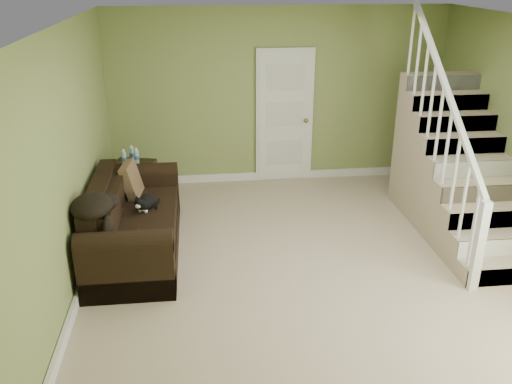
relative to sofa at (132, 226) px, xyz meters
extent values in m
cube|color=tan|center=(2.02, -0.60, -0.33)|extent=(5.00, 5.50, 0.01)
cube|color=white|center=(2.02, -0.60, 2.27)|extent=(5.00, 5.50, 0.01)
cube|color=#7F914E|center=(2.02, 2.15, 0.97)|extent=(5.00, 0.04, 2.60)
cube|color=#7F914E|center=(2.02, -3.35, 0.97)|extent=(5.00, 0.04, 2.60)
cube|color=#7F914E|center=(-0.48, -0.60, 0.97)|extent=(0.04, 5.50, 2.60)
cube|color=white|center=(2.02, 2.12, -0.27)|extent=(5.00, 0.04, 0.12)
cube|color=white|center=(-0.45, -0.60, -0.27)|extent=(0.04, 5.50, 0.12)
cube|color=white|center=(2.12, 2.12, 0.68)|extent=(0.86, 0.05, 2.02)
cube|color=white|center=(2.12, 2.10, 0.67)|extent=(0.78, 0.04, 1.96)
sphere|color=olive|center=(2.44, 2.05, 0.62)|extent=(0.07, 0.07, 0.07)
cube|color=tan|center=(4.02, -1.06, -0.23)|extent=(1.00, 0.27, 0.20)
cylinder|color=white|center=(3.57, -1.06, 0.32)|extent=(0.04, 0.04, 0.90)
cube|color=tan|center=(4.02, -0.79, -0.13)|extent=(1.00, 0.27, 0.40)
cylinder|color=white|center=(3.57, -0.79, 0.52)|extent=(0.04, 0.04, 0.90)
cube|color=tan|center=(4.02, -0.52, -0.03)|extent=(1.00, 0.27, 0.60)
cylinder|color=white|center=(3.57, -0.52, 0.72)|extent=(0.04, 0.04, 0.90)
cube|color=tan|center=(4.02, -0.25, 0.07)|extent=(1.00, 0.27, 0.80)
cylinder|color=white|center=(3.57, -0.25, 0.92)|extent=(0.04, 0.04, 0.90)
cube|color=tan|center=(4.02, 0.02, 0.17)|extent=(1.00, 0.27, 1.00)
cylinder|color=white|center=(3.57, 0.02, 1.12)|extent=(0.04, 0.04, 0.90)
cube|color=tan|center=(4.02, 0.29, 0.27)|extent=(1.00, 0.27, 1.20)
cylinder|color=white|center=(3.57, 0.29, 1.32)|extent=(0.04, 0.04, 0.90)
cube|color=tan|center=(4.02, 0.56, 0.37)|extent=(1.00, 0.27, 1.40)
cylinder|color=white|center=(3.57, 0.56, 1.52)|extent=(0.04, 0.04, 0.90)
cube|color=tan|center=(4.02, 0.83, 0.47)|extent=(1.00, 0.27, 1.60)
cylinder|color=white|center=(3.57, 0.83, 1.72)|extent=(0.04, 0.04, 0.90)
cube|color=tan|center=(4.02, 1.10, 0.57)|extent=(1.00, 0.27, 1.80)
cylinder|color=white|center=(3.57, 1.10, 1.92)|extent=(0.04, 0.04, 0.90)
cube|color=white|center=(3.57, -1.22, 0.17)|extent=(0.09, 0.09, 1.00)
cube|color=white|center=(3.57, 0.02, 1.57)|extent=(0.06, 2.46, 1.84)
cube|color=black|center=(0.05, 0.00, -0.21)|extent=(0.95, 2.19, 0.25)
cube|color=black|center=(0.15, 0.00, 0.03)|extent=(0.72, 1.65, 0.22)
cube|color=black|center=(0.05, -0.97, -0.02)|extent=(0.95, 0.25, 0.62)
cube|color=black|center=(0.05, 0.97, -0.02)|extent=(0.95, 0.25, 0.62)
cylinder|color=black|center=(0.05, -0.97, 0.29)|extent=(0.95, 0.25, 0.25)
cylinder|color=black|center=(0.05, 0.97, 0.29)|extent=(0.95, 0.25, 0.25)
cube|color=black|center=(-0.33, 0.00, 0.22)|extent=(0.20, 1.69, 0.63)
cube|color=black|center=(-0.17, 0.00, 0.30)|extent=(0.14, 1.63, 0.35)
cube|color=black|center=(-0.09, 1.27, -0.01)|extent=(0.65, 0.65, 0.64)
cylinder|color=silver|center=(-0.18, 1.20, 0.41)|extent=(0.06, 0.06, 0.20)
cylinder|color=#2B65A9|center=(-0.18, 1.20, 0.41)|extent=(0.07, 0.07, 0.05)
cylinder|color=white|center=(-0.18, 1.20, 0.52)|extent=(0.03, 0.03, 0.03)
cylinder|color=silver|center=(-0.02, 1.24, 0.41)|extent=(0.06, 0.06, 0.20)
cylinder|color=#2B65A9|center=(-0.02, 1.24, 0.41)|extent=(0.07, 0.07, 0.05)
cylinder|color=white|center=(-0.02, 1.24, 0.52)|extent=(0.03, 0.03, 0.03)
cylinder|color=silver|center=(-0.09, 1.37, 0.41)|extent=(0.06, 0.06, 0.20)
cylinder|color=#2B65A9|center=(-0.09, 1.37, 0.41)|extent=(0.07, 0.07, 0.05)
cylinder|color=white|center=(-0.09, 1.37, 0.52)|extent=(0.03, 0.03, 0.03)
ellipsoid|color=black|center=(0.17, 0.16, 0.23)|extent=(0.28, 0.37, 0.18)
ellipsoid|color=white|center=(0.17, 0.08, 0.19)|extent=(0.14, 0.16, 0.09)
sphere|color=black|center=(0.17, -0.01, 0.29)|extent=(0.15, 0.15, 0.12)
ellipsoid|color=white|center=(0.17, -0.06, 0.27)|extent=(0.07, 0.07, 0.06)
cone|color=black|center=(0.14, 0.00, 0.35)|extent=(0.05, 0.06, 0.05)
cone|color=black|center=(0.20, 0.00, 0.35)|extent=(0.05, 0.06, 0.05)
cylinder|color=black|center=(0.26, 0.28, 0.16)|extent=(0.05, 0.25, 0.03)
ellipsoid|color=gold|center=(0.09, -0.58, 0.17)|extent=(0.18, 0.21, 0.06)
cube|color=#48331C|center=(-0.03, 0.61, 0.33)|extent=(0.26, 0.46, 0.45)
ellipsoid|color=black|center=(-0.28, -0.66, 0.57)|extent=(0.46, 0.58, 0.22)
camera|label=1|loc=(0.80, -5.74, 2.79)|focal=38.00mm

